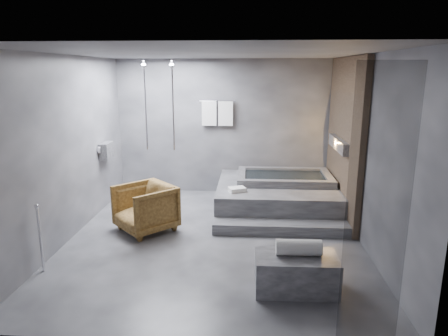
{
  "coord_description": "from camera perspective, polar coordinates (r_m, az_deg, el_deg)",
  "views": [
    {
      "loc": [
        0.53,
        -5.81,
        2.57
      ],
      "look_at": [
        0.13,
        0.3,
        1.07
      ],
      "focal_mm": 32.0,
      "sensor_mm": 36.0,
      "label": 1
    }
  ],
  "objects": [
    {
      "name": "room",
      "position": [
        6.11,
        2.48,
        5.91
      ],
      "size": [
        5.0,
        5.04,
        2.82
      ],
      "color": "#2E2F31",
      "rests_on": "ground"
    },
    {
      "name": "tub_deck",
      "position": [
        7.64,
        7.51,
        -3.99
      ],
      "size": [
        2.2,
        2.0,
        0.5
      ],
      "primitive_type": "cube",
      "color": "#343436",
      "rests_on": "ground"
    },
    {
      "name": "tub_step",
      "position": [
        6.59,
        8.1,
        -8.46
      ],
      "size": [
        2.2,
        0.36,
        0.18
      ],
      "primitive_type": "cube",
      "color": "#343436",
      "rests_on": "ground"
    },
    {
      "name": "concrete_bench",
      "position": [
        4.99,
        10.24,
        -14.53
      ],
      "size": [
        0.98,
        0.55,
        0.44
      ],
      "primitive_type": "cube",
      "rotation": [
        0.0,
        0.0,
        0.02
      ],
      "color": "#38383B",
      "rests_on": "ground"
    },
    {
      "name": "driftwood_chair",
      "position": [
        6.66,
        -11.17,
        -5.63
      ],
      "size": [
        1.18,
        1.18,
        0.77
      ],
      "primitive_type": "imported",
      "rotation": [
        0.0,
        0.0,
        -0.79
      ],
      "color": "#422A10",
      "rests_on": "ground"
    },
    {
      "name": "rolled_towel",
      "position": [
        4.89,
        10.61,
        -11.09
      ],
      "size": [
        0.54,
        0.2,
        0.19
      ],
      "primitive_type": "cylinder",
      "rotation": [
        0.0,
        1.57,
        0.02
      ],
      "color": "silver",
      "rests_on": "concrete_bench"
    },
    {
      "name": "deck_towel",
      "position": [
        7.0,
        1.87,
        -3.09
      ],
      "size": [
        0.34,
        0.3,
        0.07
      ],
      "primitive_type": "cube",
      "rotation": [
        0.0,
        0.0,
        0.41
      ],
      "color": "silver",
      "rests_on": "tub_deck"
    }
  ]
}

